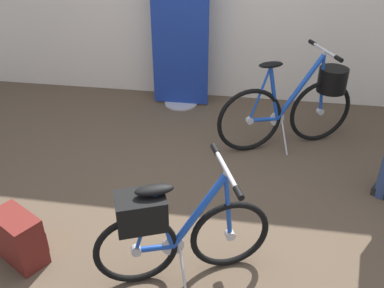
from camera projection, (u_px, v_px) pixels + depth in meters
name	position (u px, v px, depth m)	size (l,w,h in m)	color
ground_plane	(184.00, 217.00, 3.20)	(6.41, 6.41, 0.00)	brown
floor_banner_stand	(180.00, 40.00, 4.48)	(0.60, 0.36, 1.64)	#B7B7BC
folding_bike_foreground	(171.00, 229.00, 2.54)	(1.02, 0.58, 0.77)	black
display_bike_left	(300.00, 102.00, 3.90)	(1.22, 0.66, 0.92)	black
backpack_on_floor	(20.00, 238.00, 2.76)	(0.38, 0.33, 0.35)	maroon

